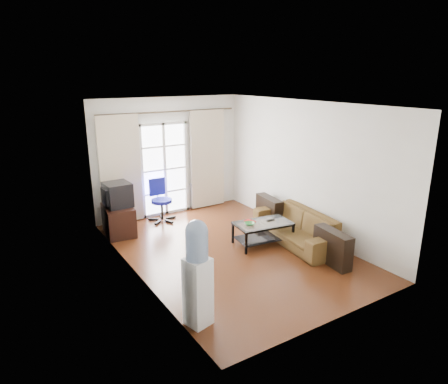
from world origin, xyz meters
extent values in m
plane|color=#572B14|center=(0.00, 0.00, 0.00)|extent=(5.20, 5.20, 0.00)
plane|color=white|center=(0.00, 0.00, 2.70)|extent=(5.20, 5.20, 0.00)
cube|color=white|center=(0.00, 2.60, 1.35)|extent=(3.60, 0.02, 2.70)
cube|color=white|center=(0.00, -2.60, 1.35)|extent=(3.60, 0.02, 2.70)
cube|color=white|center=(-1.80, 0.00, 1.35)|extent=(0.02, 5.20, 2.70)
cube|color=white|center=(1.80, 0.00, 1.35)|extent=(0.02, 5.20, 2.70)
cube|color=white|center=(-0.15, 2.56, 1.07)|extent=(1.01, 0.02, 2.04)
cube|color=white|center=(-0.15, 2.54, 1.07)|extent=(1.16, 0.06, 2.15)
cylinder|color=#4C3F2D|center=(0.00, 2.50, 2.38)|extent=(3.30, 0.04, 0.04)
cube|color=beige|center=(-1.20, 2.48, 1.20)|extent=(0.90, 0.07, 2.35)
cube|color=beige|center=(0.95, 2.48, 1.20)|extent=(0.90, 0.07, 2.35)
cube|color=gray|center=(0.80, 2.50, 0.33)|extent=(0.64, 0.12, 0.64)
imported|color=brown|center=(1.34, -0.34, 0.31)|extent=(2.32, 1.37, 0.62)
cube|color=silver|center=(0.70, -0.08, 0.43)|extent=(1.15, 0.75, 0.01)
cube|color=black|center=(0.70, -0.08, 0.13)|extent=(1.08, 0.69, 0.01)
cube|color=black|center=(0.16, -0.29, 0.22)|extent=(0.04, 0.04, 0.43)
cube|color=black|center=(1.17, -0.43, 0.22)|extent=(0.04, 0.04, 0.43)
cube|color=black|center=(0.23, 0.26, 0.22)|extent=(0.04, 0.04, 0.43)
cube|color=black|center=(1.24, 0.13, 0.22)|extent=(0.04, 0.04, 0.43)
imported|color=#2E7F46|center=(0.41, -0.04, 0.46)|extent=(0.34, 0.34, 0.05)
imported|color=#B1151A|center=(0.44, 0.08, 0.45)|extent=(0.23, 0.26, 0.02)
cube|color=black|center=(0.89, -0.07, 0.45)|extent=(0.17, 0.05, 0.02)
cube|color=black|center=(-1.49, 1.90, 0.30)|extent=(0.63, 0.87, 0.60)
cube|color=black|center=(-1.47, 1.91, 0.85)|extent=(0.51, 0.55, 0.49)
cube|color=#0C19E5|center=(-1.23, 1.92, 0.85)|extent=(0.03, 0.42, 0.36)
cube|color=black|center=(-1.68, 1.90, 0.85)|extent=(0.16, 0.36, 0.32)
cylinder|color=black|center=(-0.43, 2.14, 0.24)|extent=(0.05, 0.05, 0.48)
cylinder|color=navy|center=(-0.43, 2.14, 0.47)|extent=(0.46, 0.46, 0.07)
cube|color=navy|center=(-0.44, 2.35, 0.75)|extent=(0.38, 0.06, 0.40)
cube|color=white|center=(-1.60, -1.69, 0.47)|extent=(0.36, 0.36, 0.94)
cylinder|color=#7D96C1|center=(-1.60, -1.69, 1.13)|extent=(0.29, 0.29, 0.38)
sphere|color=#7D96C1|center=(-1.60, -1.69, 1.31)|extent=(0.29, 0.29, 0.29)
cube|color=black|center=(-1.46, -1.66, 0.79)|extent=(0.07, 0.12, 0.10)
camera|label=1|loc=(-3.76, -5.76, 3.17)|focal=32.00mm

